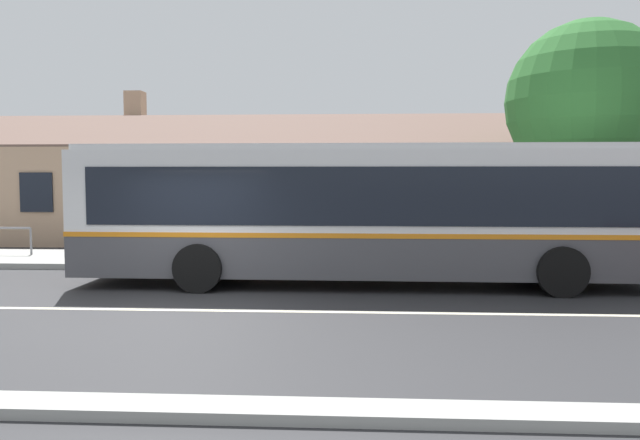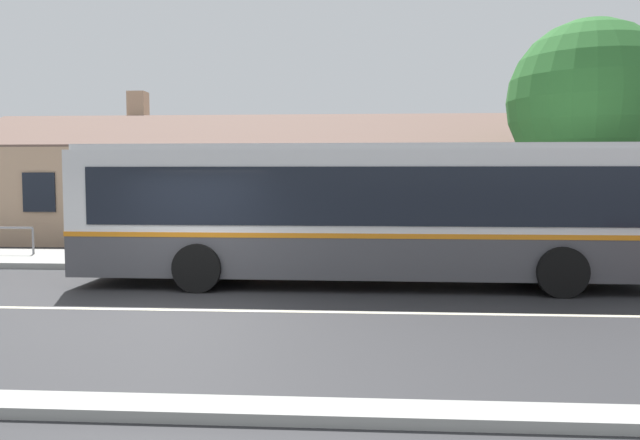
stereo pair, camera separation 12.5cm
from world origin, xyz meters
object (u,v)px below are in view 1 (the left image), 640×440
transit_bus (366,210)px  bench_by_building (127,242)px  bike_rack (12,236)px  street_tree_primary (588,106)px

transit_bus → bench_by_building: bearing=155.4°
bench_by_building → bike_rack: bearing=173.2°
bench_by_building → street_tree_primary: street_tree_primary is taller
transit_bus → bike_rack: bearing=161.2°
bike_rack → transit_bus: bearing=-18.8°
street_tree_primary → bench_by_building: bearing=-174.8°
street_tree_primary → bike_rack: street_tree_primary is taller
bench_by_building → bike_rack: size_ratio=1.36×
street_tree_primary → bike_rack: size_ratio=5.71×
transit_bus → street_tree_primary: 7.86m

